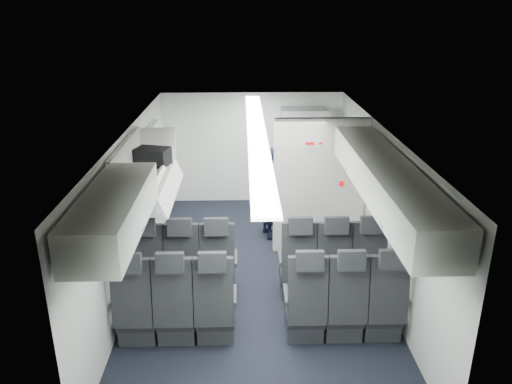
{
  "coord_description": "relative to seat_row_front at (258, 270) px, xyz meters",
  "views": [
    {
      "loc": [
        -0.18,
        -6.32,
        3.69
      ],
      "look_at": [
        0.0,
        0.4,
        1.15
      ],
      "focal_mm": 35.0,
      "sensor_mm": 36.0,
      "label": 1
    }
  ],
  "objects": [
    {
      "name": "overhead_bin_right_front",
      "position": [
        1.4,
        0.28,
        1.46
      ],
      "size": [
        0.53,
        1.7,
        0.4
      ],
      "color": "silver",
      "rests_on": "cabin_shell"
    },
    {
      "name": "carry_on_bag",
      "position": [
        -1.38,
        0.59,
        1.38
      ],
      "size": [
        0.49,
        0.4,
        0.26
      ],
      "primitive_type": "cube",
      "rotation": [
        0.0,
        0.0,
        -0.25
      ],
      "color": "black",
      "rests_on": "overhead_bin_left_front_open"
    },
    {
      "name": "flight_attendant",
      "position": [
        0.25,
        1.89,
        0.37
      ],
      "size": [
        0.53,
        0.65,
        1.55
      ],
      "primitive_type": "imported",
      "rotation": [
        0.0,
        0.0,
        1.88
      ],
      "color": "black",
      "rests_on": "ground"
    },
    {
      "name": "seat_row_mid",
      "position": [
        0.0,
        -0.9,
        0.0
      ],
      "size": [
        3.33,
        0.56,
        1.24
      ],
      "color": "black",
      "rests_on": "cabin_shell"
    },
    {
      "name": "bulkhead_partition",
      "position": [
        0.98,
        1.33,
        0.67
      ],
      "size": [
        1.4,
        0.15,
        2.13
      ],
      "color": "silver",
      "rests_on": "cabin_shell"
    },
    {
      "name": "galley_unit",
      "position": [
        0.95,
        3.25,
        0.55
      ],
      "size": [
        0.85,
        0.52,
        1.9
      ],
      "color": "#939399",
      "rests_on": "cabin_shell"
    },
    {
      "name": "overhead_bin_left_rear",
      "position": [
        -1.4,
        -1.47,
        1.46
      ],
      "size": [
        0.53,
        1.8,
        0.4
      ],
      "color": "silver",
      "rests_on": "cabin_shell"
    },
    {
      "name": "overhead_bin_right_rear",
      "position": [
        1.4,
        -1.47,
        1.46
      ],
      "size": [
        0.53,
        1.8,
        0.4
      ],
      "color": "silver",
      "rests_on": "cabin_shell"
    },
    {
      "name": "cabin_shell",
      "position": [
        0.0,
        0.53,
        0.72
      ],
      "size": [
        3.41,
        6.01,
        2.16
      ],
      "color": "black",
      "rests_on": "ground"
    },
    {
      "name": "seat_row_front",
      "position": [
        0.0,
        0.0,
        0.0
      ],
      "size": [
        3.33,
        0.56,
        1.24
      ],
      "color": "black",
      "rests_on": "cabin_shell"
    },
    {
      "name": "boarding_door",
      "position": [
        -1.64,
        2.09,
        0.55
      ],
      "size": [
        0.12,
        1.27,
        1.86
      ],
      "color": "silver",
      "rests_on": "cabin_shell"
    },
    {
      "name": "overhead_bin_left_front_open",
      "position": [
        -1.44,
        0.28,
        1.33
      ],
      "size": [
        0.64,
        1.7,
        0.72
      ],
      "color": "#9E9E93",
      "rests_on": "cabin_shell"
    },
    {
      "name": "papers",
      "position": [
        0.44,
        1.84,
        0.62
      ],
      "size": [
        0.22,
        0.05,
        0.15
      ],
      "primitive_type": "cube",
      "rotation": [
        0.0,
        0.0,
        -0.13
      ],
      "color": "white",
      "rests_on": "flight_attendant"
    }
  ]
}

